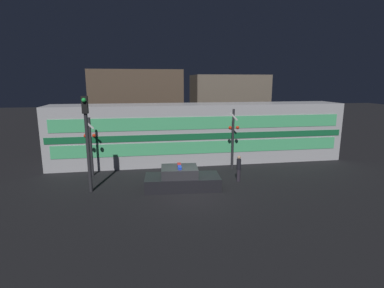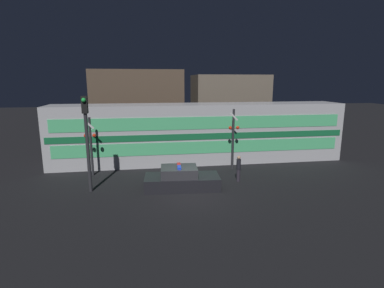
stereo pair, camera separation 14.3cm
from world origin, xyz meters
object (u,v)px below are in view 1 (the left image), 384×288
Objects in this scene: police_car at (182,180)px; crossing_signal_near at (233,137)px; pedestrian at (239,168)px; traffic_light_corner at (87,135)px; train at (199,133)px.

crossing_signal_near reaches higher than police_car.
traffic_light_corner is at bearing -177.41° from pedestrian.
traffic_light_corner reaches higher than pedestrian.
police_car is 0.83× the size of traffic_light_corner.
pedestrian is 3.02m from crossing_signal_near.
police_car is at bearing -110.23° from train.
traffic_light_corner is at bearing -161.59° from crossing_signal_near.
train reaches higher than crossing_signal_near.
traffic_light_corner is (-7.11, -5.35, 0.99)m from train.
pedestrian is at bearing 14.80° from police_car.
train is at bearing 129.11° from crossing_signal_near.
train is 5.35m from pedestrian.
crossing_signal_near is (1.91, -2.35, 0.10)m from train.
crossing_signal_near is at bearing -50.89° from train.
crossing_signal_near is at bearing 18.41° from traffic_light_corner.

